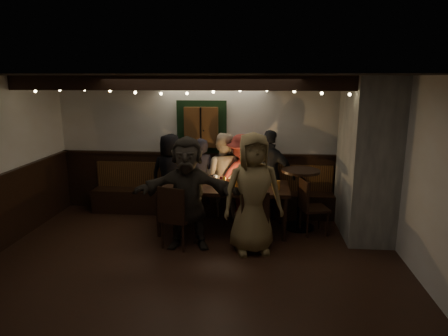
# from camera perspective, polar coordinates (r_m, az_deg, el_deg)

# --- Properties ---
(room) EXTENTS (6.02, 5.01, 2.62)m
(room) POSITION_cam_1_polar(r_m,az_deg,el_deg) (6.65, 6.41, -0.27)
(room) COLOR black
(room) RESTS_ON ground
(dining_table) EXTENTS (2.21, 0.95, 0.96)m
(dining_table) POSITION_cam_1_polar(r_m,az_deg,el_deg) (6.74, -0.17, -3.09)
(dining_table) COLOR black
(dining_table) RESTS_ON ground
(chair_near_left) EXTENTS (0.56, 0.56, 0.99)m
(chair_near_left) POSITION_cam_1_polar(r_m,az_deg,el_deg) (6.12, -7.03, -6.51)
(chair_near_left) COLOR black
(chair_near_left) RESTS_ON ground
(chair_near_right) EXTENTS (0.49, 0.49, 0.92)m
(chair_near_right) POSITION_cam_1_polar(r_m,az_deg,el_deg) (6.07, 4.28, -6.99)
(chair_near_right) COLOR black
(chair_near_right) RESTS_ON ground
(chair_end) EXTENTS (0.51, 0.51, 0.94)m
(chair_end) POSITION_cam_1_polar(r_m,az_deg,el_deg) (6.80, 12.10, -4.95)
(chair_end) COLOR black
(chair_end) RESTS_ON ground
(high_top) EXTENTS (0.65, 0.65, 1.04)m
(high_top) POSITION_cam_1_polar(r_m,az_deg,el_deg) (6.98, 10.80, -3.32)
(high_top) COLOR black
(high_top) RESTS_ON ground
(person_a) EXTENTS (0.80, 0.56, 1.56)m
(person_a) POSITION_cam_1_polar(r_m,az_deg,el_deg) (7.57, -7.61, -0.98)
(person_a) COLOR black
(person_a) RESTS_ON ground
(person_b) EXTENTS (0.63, 0.51, 1.49)m
(person_b) POSITION_cam_1_polar(r_m,az_deg,el_deg) (7.42, -3.39, -1.44)
(person_b) COLOR black
(person_b) RESTS_ON ground
(person_c) EXTENTS (0.84, 0.69, 1.58)m
(person_c) POSITION_cam_1_polar(r_m,az_deg,el_deg) (7.48, -0.21, -0.96)
(person_c) COLOR beige
(person_c) RESTS_ON ground
(person_d) EXTENTS (1.14, 0.83, 1.58)m
(person_d) POSITION_cam_1_polar(r_m,az_deg,el_deg) (7.32, 2.60, -1.28)
(person_d) COLOR maroon
(person_d) RESTS_ON ground
(person_e) EXTENTS (1.05, 0.75, 1.65)m
(person_e) POSITION_cam_1_polar(r_m,az_deg,el_deg) (7.37, 6.55, -0.97)
(person_e) COLOR black
(person_e) RESTS_ON ground
(person_f) EXTENTS (1.63, 0.61, 1.73)m
(person_f) POSITION_cam_1_polar(r_m,az_deg,el_deg) (6.07, -5.24, -3.58)
(person_f) COLOR #2A241D
(person_f) RESTS_ON ground
(person_g) EXTENTS (1.00, 0.77, 1.81)m
(person_g) POSITION_cam_1_polar(r_m,az_deg,el_deg) (5.89, 4.15, -3.63)
(person_g) COLOR olive
(person_g) RESTS_ON ground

